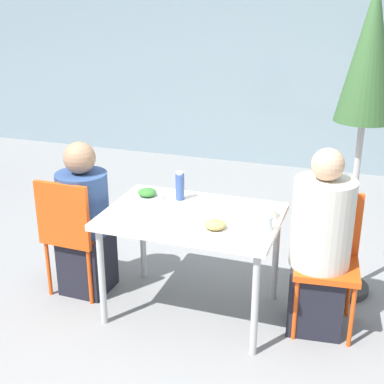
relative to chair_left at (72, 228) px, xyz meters
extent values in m
plane|color=gray|center=(0.87, 0.05, -0.52)|extent=(24.00, 24.00, 0.00)
cube|color=gray|center=(0.87, 3.58, 0.98)|extent=(10.00, 0.20, 3.00)
cube|color=silver|center=(0.87, 0.05, 0.18)|extent=(1.13, 0.77, 0.04)
cylinder|color=#B7B7B7|center=(0.36, -0.27, -0.18)|extent=(0.04, 0.04, 0.69)
cylinder|color=#B7B7B7|center=(1.37, -0.27, -0.18)|extent=(0.04, 0.04, 0.69)
cylinder|color=#B7B7B7|center=(0.36, 0.38, -0.18)|extent=(0.04, 0.04, 0.69)
cylinder|color=#B7B7B7|center=(1.37, 0.38, -0.18)|extent=(0.04, 0.04, 0.69)
cube|color=#E54C14|center=(0.00, 0.08, -0.08)|extent=(0.41, 0.41, 0.04)
cube|color=#E54C14|center=(0.00, -0.10, 0.15)|extent=(0.40, 0.05, 0.42)
cylinder|color=#E54C14|center=(-0.16, 0.25, -0.31)|extent=(0.03, 0.03, 0.42)
cylinder|color=#E54C14|center=(0.18, 0.24, -0.31)|extent=(0.03, 0.03, 0.42)
cylinder|color=#E54C14|center=(-0.17, -0.09, -0.31)|extent=(0.03, 0.03, 0.42)
cylinder|color=#E54C14|center=(0.17, -0.10, -0.31)|extent=(0.03, 0.03, 0.42)
cube|color=black|center=(0.05, 0.08, -0.29)|extent=(0.33, 0.33, 0.46)
cylinder|color=navy|center=(0.05, 0.08, 0.16)|extent=(0.36, 0.36, 0.44)
sphere|color=#9E7556|center=(0.05, 0.08, 0.49)|extent=(0.22, 0.22, 0.22)
cube|color=#E54C14|center=(1.73, 0.15, -0.08)|extent=(0.44, 0.44, 0.04)
cube|color=#E54C14|center=(1.71, 0.33, 0.15)|extent=(0.40, 0.08, 0.42)
cylinder|color=#E54C14|center=(1.92, 0.00, -0.31)|extent=(0.03, 0.03, 0.42)
cylinder|color=#E54C14|center=(1.58, -0.04, -0.31)|extent=(0.03, 0.03, 0.42)
cylinder|color=#E54C14|center=(1.88, 0.34, -0.31)|extent=(0.03, 0.03, 0.42)
cylinder|color=#E54C14|center=(1.54, 0.30, -0.31)|extent=(0.03, 0.03, 0.42)
cube|color=black|center=(1.68, 0.14, -0.29)|extent=(0.37, 0.37, 0.46)
cylinder|color=beige|center=(1.68, 0.14, 0.22)|extent=(0.38, 0.38, 0.56)
sphere|color=tan|center=(1.68, 0.14, 0.60)|extent=(0.20, 0.20, 0.20)
cylinder|color=#333333|center=(1.84, 0.66, -0.50)|extent=(0.36, 0.36, 0.05)
cylinder|color=#BCBCBC|center=(1.84, 0.66, 0.56)|extent=(0.04, 0.04, 2.16)
cone|color=#2D5128|center=(1.84, 0.66, 1.20)|extent=(0.38, 0.38, 0.89)
cylinder|color=white|center=(0.48, 0.22, 0.21)|extent=(0.24, 0.24, 0.01)
ellipsoid|color=#33702D|center=(0.48, 0.22, 0.24)|extent=(0.13, 0.13, 0.05)
cylinder|color=white|center=(1.08, -0.14, 0.21)|extent=(0.24, 0.24, 0.01)
ellipsoid|color=tan|center=(1.08, -0.14, 0.25)|extent=(0.13, 0.13, 0.05)
cylinder|color=#334C8E|center=(0.71, 0.26, 0.30)|extent=(0.06, 0.06, 0.18)
cylinder|color=white|center=(0.71, 0.26, 0.40)|extent=(0.04, 0.04, 0.02)
cylinder|color=silver|center=(1.37, -0.03, 0.25)|extent=(0.07, 0.07, 0.09)
cylinder|color=white|center=(1.32, 0.15, 0.24)|extent=(0.16, 0.16, 0.06)
camera|label=1|loc=(1.90, -2.94, 1.56)|focal=50.00mm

